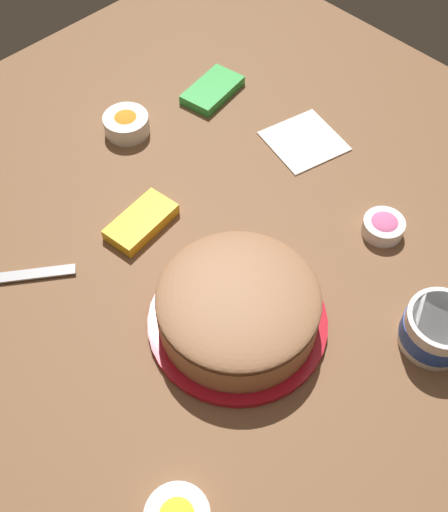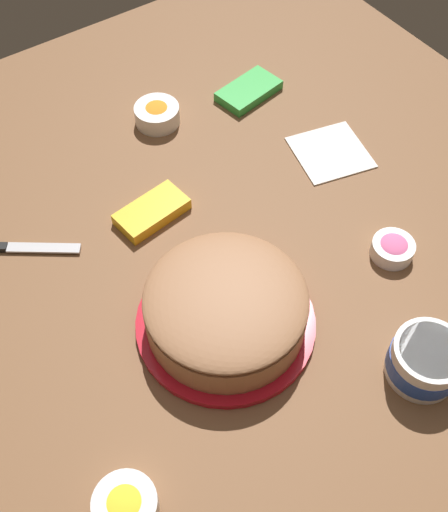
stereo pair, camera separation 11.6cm
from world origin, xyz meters
TOP-DOWN VIEW (x-y plane):
  - ground_plane at (0.00, 0.00)m, footprint 1.54×1.54m
  - frosted_cake at (0.10, 0.16)m, footprint 0.32×0.32m
  - frosting_tub at (-0.11, 0.42)m, footprint 0.12×0.12m
  - sprinkle_bowl_pink at (-0.24, 0.21)m, footprint 0.08×0.08m
  - sprinkle_bowl_orange at (-0.07, -0.36)m, footprint 0.10×0.10m
  - candy_box_lower at (-0.29, -0.32)m, footprint 0.16×0.11m
  - candy_box_upper at (0.08, -0.13)m, footprint 0.15×0.09m
  - paper_napkin at (-0.32, -0.06)m, footprint 0.18×0.18m

SIDE VIEW (x-z plane):
  - ground_plane at x=0.00m, z-range 0.00..0.00m
  - paper_napkin at x=-0.32m, z-range 0.00..0.01m
  - candy_box_lower at x=-0.29m, z-range 0.00..0.02m
  - candy_box_upper at x=0.08m, z-range 0.00..0.03m
  - sprinkle_bowl_pink at x=-0.24m, z-range 0.00..0.04m
  - sprinkle_bowl_orange at x=-0.07m, z-range 0.00..0.05m
  - frosting_tub at x=-0.11m, z-range 0.00..0.08m
  - frosted_cake at x=0.10m, z-range 0.00..0.10m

